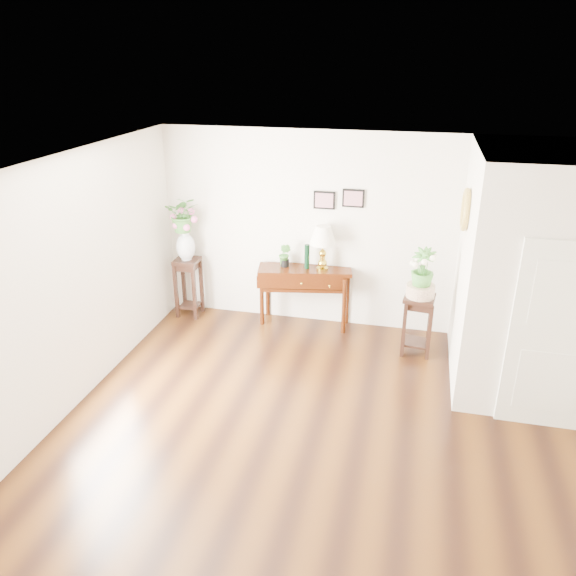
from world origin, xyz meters
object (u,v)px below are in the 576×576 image
(table_lamp, at_px, (323,246))
(plant_stand_a, at_px, (189,287))
(plant_stand_b, at_px, (417,325))
(console_table, at_px, (305,296))

(table_lamp, height_order, plant_stand_a, table_lamp)
(plant_stand_a, height_order, plant_stand_b, plant_stand_a)
(plant_stand_a, bearing_deg, console_table, 3.06)
(table_lamp, relative_size, plant_stand_a, 0.72)
(console_table, xyz_separation_m, plant_stand_b, (1.63, -0.49, -0.03))
(plant_stand_a, bearing_deg, table_lamp, 2.68)
(console_table, height_order, plant_stand_b, console_table)
(plant_stand_b, bearing_deg, table_lamp, 160.47)
(table_lamp, distance_m, plant_stand_b, 1.68)
(console_table, xyz_separation_m, table_lamp, (0.25, 0.00, 0.79))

